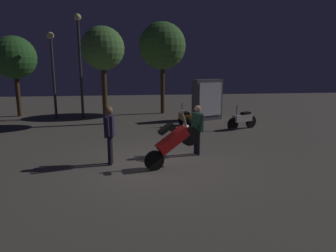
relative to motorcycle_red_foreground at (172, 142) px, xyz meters
name	(u,v)px	position (x,y,z in m)	size (l,w,h in m)	color
ground_plane	(158,164)	(-0.38, 0.34, -0.74)	(40.00, 40.00, 0.00)	#605951
motorcycle_red_foreground	(172,142)	(0.00, 0.00, 0.00)	(1.61, 0.61, 1.63)	black
motorcycle_white_parked_left	(242,120)	(3.82, 4.73, -0.31)	(1.56, 0.76, 1.11)	black
motorcycle_orange_parked_right	(185,118)	(1.30, 5.36, -0.31)	(0.43, 1.66, 1.11)	black
person_rider_beside	(109,130)	(-1.75, 0.52, 0.28)	(0.28, 0.67, 1.71)	black
person_bystander_far	(197,126)	(0.97, 1.16, 0.21)	(0.34, 0.66, 1.61)	black
streetlamp_near	(52,64)	(-5.13, 8.67, 2.15)	(0.36, 0.36, 4.49)	#38383D
streetlamp_far	(80,54)	(-3.71, 8.57, 2.65)	(0.36, 0.36, 5.39)	#38383D
tree_left_bg	(103,49)	(-2.36, 6.71, 2.81)	(2.02, 2.02, 4.60)	#4C331E
tree_center_bg	(14,58)	(-7.32, 9.58, 2.45)	(2.32, 2.32, 4.37)	#4C331E
tree_right_bg	(162,46)	(0.74, 9.61, 3.12)	(2.66, 2.66, 5.22)	#4C331E
kiosk_billboard	(207,100)	(2.83, 7.19, 0.31)	(1.67, 1.05, 2.10)	#595960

